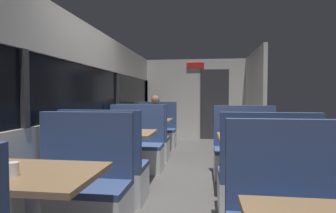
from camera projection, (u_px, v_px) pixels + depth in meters
name	position (u px, v px, depth m)	size (l,w,h in m)	color
ground_plane	(185.00, 186.00, 3.85)	(3.30, 9.20, 0.02)	#514F4C
carriage_window_panel_left	(86.00, 106.00, 4.00)	(0.09, 8.48, 2.30)	beige
carriage_end_bulkhead	(197.00, 100.00, 7.95)	(2.90, 0.11, 2.30)	beige
carriage_aisle_panel_right	(254.00, 100.00, 6.58)	(0.08, 2.40, 2.30)	beige
dining_table_near_window	(33.00, 187.00, 1.87)	(0.90, 0.70, 0.74)	#9E9EA3
bench_near_window_facing_entry	(79.00, 195.00, 2.58)	(0.95, 0.50, 1.10)	silver
dining_table_mid_window	(123.00, 139.00, 3.93)	(0.90, 0.70, 0.74)	#9E9EA3
bench_mid_window_facing_end	(105.00, 174.00, 3.25)	(0.95, 0.50, 1.10)	silver
bench_mid_window_facing_entry	(135.00, 151.00, 4.64)	(0.95, 0.50, 1.10)	silver
dining_table_far_window	(151.00, 124.00, 5.99)	(0.90, 0.70, 0.74)	#9E9EA3
bench_far_window_facing_end	(144.00, 144.00, 5.31)	(0.95, 0.50, 1.10)	silver
bench_far_window_facing_entry	(156.00, 134.00, 6.69)	(0.95, 0.50, 1.10)	silver
dining_table_rear_aisle	(254.00, 144.00, 3.50)	(0.90, 0.70, 0.74)	#9E9EA3
bench_rear_aisle_facing_end	(266.00, 186.00, 2.82)	(0.95, 0.50, 1.10)	silver
bench_rear_aisle_facing_entry	(245.00, 156.00, 4.20)	(0.95, 0.50, 1.10)	silver
seated_passenger	(156.00, 125.00, 6.61)	(0.47, 0.55, 1.26)	#26262D
coffee_cup_primary	(13.00, 169.00, 1.78)	(0.07, 0.07, 0.09)	white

